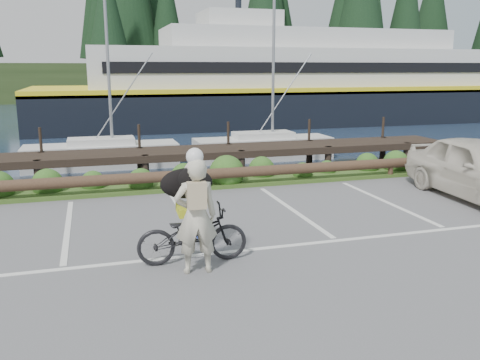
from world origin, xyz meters
name	(u,v)px	position (x,y,z in m)	size (l,w,h in m)	color
ground	(206,247)	(0.00, 0.00, 0.00)	(72.00, 72.00, 0.00)	#575659
harbor_backdrop	(103,89)	(0.39, 78.47, 0.00)	(170.00, 160.00, 30.00)	#1C2B43
vegetation_strip	(166,185)	(0.00, 5.30, 0.05)	(34.00, 1.60, 0.10)	#3D5B21
log_rail	(169,192)	(0.00, 4.60, 0.00)	(32.00, 0.30, 0.60)	#443021
bicycle	(192,235)	(-0.39, -0.70, 0.51)	(0.68, 1.94, 1.02)	black
cyclist	(196,216)	(-0.41, -1.15, 0.98)	(0.72, 0.47, 1.96)	beige
dog	(187,183)	(-0.36, -0.08, 1.30)	(0.98, 0.48, 0.56)	black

